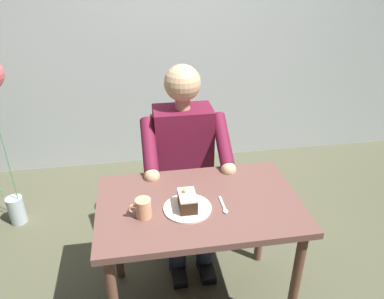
{
  "coord_description": "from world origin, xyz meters",
  "views": [
    {
      "loc": [
        0.28,
        1.5,
        1.84
      ],
      "look_at": [
        0.02,
        -0.1,
        0.97
      ],
      "focal_mm": 34.68,
      "sensor_mm": 36.0,
      "label": 1
    }
  ],
  "objects_px": {
    "dining_table": "(199,217)",
    "coffee_cup": "(143,208)",
    "seated_person": "(185,163)",
    "cake_slice": "(187,201)",
    "dessert_spoon": "(224,207)",
    "chair": "(182,173)"
  },
  "relations": [
    {
      "from": "coffee_cup",
      "to": "dessert_spoon",
      "type": "relative_size",
      "value": 0.77
    },
    {
      "from": "dining_table",
      "to": "coffee_cup",
      "type": "xyz_separation_m",
      "value": [
        0.28,
        0.07,
        0.15
      ]
    },
    {
      "from": "coffee_cup",
      "to": "dessert_spoon",
      "type": "xyz_separation_m",
      "value": [
        -0.39,
        -0.0,
        -0.05
      ]
    },
    {
      "from": "dining_table",
      "to": "cake_slice",
      "type": "relative_size",
      "value": 7.71
    },
    {
      "from": "seated_person",
      "to": "dessert_spoon",
      "type": "distance_m",
      "value": 0.58
    },
    {
      "from": "chair",
      "to": "dessert_spoon",
      "type": "distance_m",
      "value": 0.78
    },
    {
      "from": "chair",
      "to": "coffee_cup",
      "type": "relative_size",
      "value": 7.98
    },
    {
      "from": "dining_table",
      "to": "seated_person",
      "type": "height_order",
      "value": "seated_person"
    },
    {
      "from": "dining_table",
      "to": "coffee_cup",
      "type": "distance_m",
      "value": 0.33
    },
    {
      "from": "seated_person",
      "to": "coffee_cup",
      "type": "xyz_separation_m",
      "value": [
        0.28,
        0.56,
        0.11
      ]
    },
    {
      "from": "dining_table",
      "to": "coffee_cup",
      "type": "height_order",
      "value": "coffee_cup"
    },
    {
      "from": "seated_person",
      "to": "cake_slice",
      "type": "distance_m",
      "value": 0.55
    },
    {
      "from": "cake_slice",
      "to": "dessert_spoon",
      "type": "relative_size",
      "value": 0.93
    },
    {
      "from": "chair",
      "to": "dining_table",
      "type": "bearing_deg",
      "value": 90.0
    },
    {
      "from": "dining_table",
      "to": "chair",
      "type": "distance_m",
      "value": 0.67
    },
    {
      "from": "seated_person",
      "to": "coffee_cup",
      "type": "relative_size",
      "value": 11.46
    },
    {
      "from": "cake_slice",
      "to": "dessert_spoon",
      "type": "height_order",
      "value": "cake_slice"
    },
    {
      "from": "coffee_cup",
      "to": "dining_table",
      "type": "bearing_deg",
      "value": -165.83
    },
    {
      "from": "dining_table",
      "to": "coffee_cup",
      "type": "bearing_deg",
      "value": 14.17
    },
    {
      "from": "dining_table",
      "to": "cake_slice",
      "type": "height_order",
      "value": "cake_slice"
    },
    {
      "from": "dining_table",
      "to": "dessert_spoon",
      "type": "xyz_separation_m",
      "value": [
        -0.11,
        0.07,
        0.1
      ]
    },
    {
      "from": "dining_table",
      "to": "cake_slice",
      "type": "xyz_separation_m",
      "value": [
        0.07,
        0.05,
        0.15
      ]
    }
  ]
}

